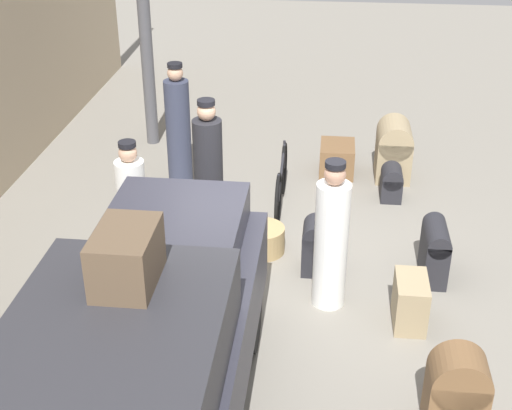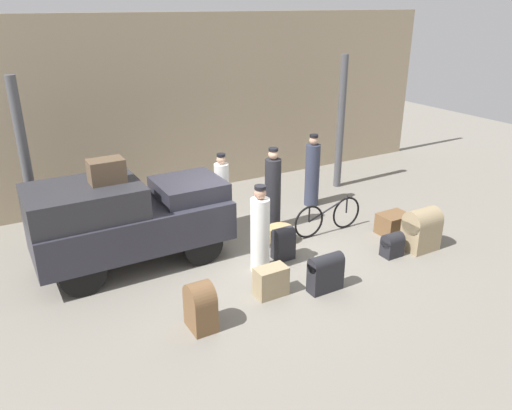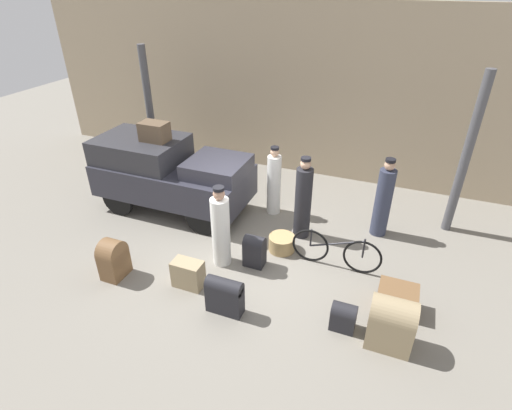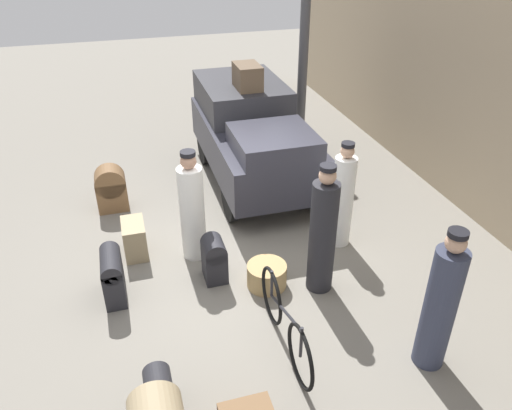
% 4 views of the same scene
% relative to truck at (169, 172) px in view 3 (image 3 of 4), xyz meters
% --- Properties ---
extents(ground_plane, '(30.00, 30.00, 0.00)m').
position_rel_truck_xyz_m(ground_plane, '(2.25, -0.83, -0.97)').
color(ground_plane, gray).
extents(station_building_facade, '(16.00, 0.15, 4.50)m').
position_rel_truck_xyz_m(station_building_facade, '(2.25, 3.25, 1.28)').
color(station_building_facade, tan).
rests_on(station_building_facade, ground).
extents(canopy_pillar_left, '(0.20, 0.20, 3.51)m').
position_rel_truck_xyz_m(canopy_pillar_left, '(-1.43, 1.50, 0.78)').
color(canopy_pillar_left, '#4C4C51').
rests_on(canopy_pillar_left, ground).
extents(canopy_pillar_right, '(0.20, 0.20, 3.51)m').
position_rel_truck_xyz_m(canopy_pillar_right, '(6.24, 1.50, 0.78)').
color(canopy_pillar_right, '#4C4C51').
rests_on(canopy_pillar_right, ground).
extents(truck, '(3.62, 1.62, 1.72)m').
position_rel_truck_xyz_m(truck, '(0.00, 0.00, 0.00)').
color(truck, black).
rests_on(truck, ground).
extents(bicycle, '(1.75, 0.04, 0.78)m').
position_rel_truck_xyz_m(bicycle, '(4.17, -0.78, -0.59)').
color(bicycle, black).
rests_on(bicycle, ground).
extents(wicker_basket, '(0.55, 0.55, 0.33)m').
position_rel_truck_xyz_m(wicker_basket, '(3.03, -0.65, -0.81)').
color(wicker_basket, tan).
rests_on(wicker_basket, ground).
extents(porter_with_bicycle, '(0.35, 0.35, 1.85)m').
position_rel_truck_xyz_m(porter_with_bicycle, '(3.25, 0.04, -0.11)').
color(porter_with_bicycle, '#232328').
rests_on(porter_with_bicycle, ground).
extents(porter_carrying_trunk, '(0.36, 0.36, 1.70)m').
position_rel_truck_xyz_m(porter_carrying_trunk, '(2.06, -1.47, -0.19)').
color(porter_carrying_trunk, white).
rests_on(porter_carrying_trunk, ground).
extents(conductor_in_dark_uniform, '(0.32, 0.32, 1.68)m').
position_rel_truck_xyz_m(conductor_in_dark_uniform, '(2.36, 0.74, -0.19)').
color(conductor_in_dark_uniform, white).
rests_on(conductor_in_dark_uniform, ground).
extents(porter_standing_middle, '(0.35, 0.35, 1.79)m').
position_rel_truck_xyz_m(porter_standing_middle, '(4.82, 0.74, -0.14)').
color(porter_standing_middle, '#33384C').
rests_on(porter_standing_middle, ground).
extents(trunk_umber_medium, '(0.40, 0.30, 0.66)m').
position_rel_truck_xyz_m(trunk_umber_medium, '(2.68, -1.30, -0.62)').
color(trunk_umber_medium, '#232328').
rests_on(trunk_umber_medium, ground).
extents(suitcase_tan_flat, '(0.67, 0.50, 0.88)m').
position_rel_truck_xyz_m(suitcase_tan_flat, '(5.34, -2.35, -0.51)').
color(suitcase_tan_flat, '#9E8966').
rests_on(suitcase_tan_flat, ground).
extents(trunk_barrel_dark, '(0.62, 0.27, 0.69)m').
position_rel_truck_xyz_m(trunk_barrel_dark, '(2.69, -2.66, -0.60)').
color(trunk_barrel_dark, '#232328').
rests_on(trunk_barrel_dark, ground).
extents(trunk_large_brown, '(0.56, 0.33, 0.53)m').
position_rel_truck_xyz_m(trunk_large_brown, '(1.78, -2.32, -0.71)').
color(trunk_large_brown, '#9E8966').
rests_on(trunk_large_brown, ground).
extents(suitcase_small_leather, '(0.40, 0.29, 0.49)m').
position_rel_truck_xyz_m(suitcase_small_leather, '(4.63, -2.29, -0.72)').
color(suitcase_small_leather, '#232328').
rests_on(suitcase_small_leather, ground).
extents(suitcase_black_upright, '(0.65, 0.51, 0.45)m').
position_rel_truck_xyz_m(suitcase_black_upright, '(5.39, -1.53, -0.74)').
color(suitcase_black_upright, brown).
rests_on(suitcase_black_upright, ground).
extents(trunk_wicker_pale, '(0.37, 0.51, 0.79)m').
position_rel_truck_xyz_m(trunk_wicker_pale, '(0.35, -2.58, -0.57)').
color(trunk_wicker_pale, brown).
rests_on(trunk_wicker_pale, ground).
extents(trunk_on_truck_roof, '(0.62, 0.42, 0.43)m').
position_rel_truck_xyz_m(trunk_on_truck_roof, '(-0.26, -0.00, 0.96)').
color(trunk_on_truck_roof, brown).
rests_on(trunk_on_truck_roof, truck).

